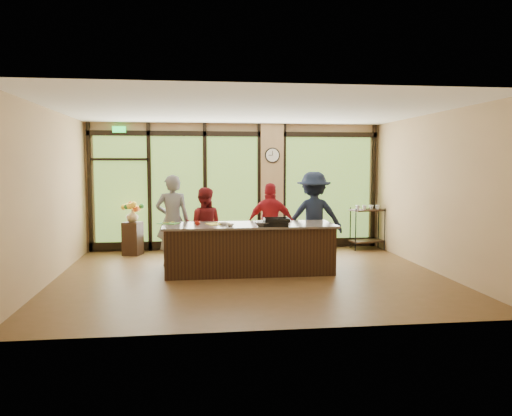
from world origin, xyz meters
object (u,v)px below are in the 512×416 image
object	(u,v)px
island_base	(249,249)
bar_cart	(367,223)
flower_stand	(133,238)
cook_left	(173,220)
cook_right	(314,217)
roasting_pan	(276,224)

from	to	relation	value
island_base	bar_cart	world-z (taller)	bar_cart
bar_cart	flower_stand	bearing A→B (deg)	168.99
cook_left	cook_right	size ratio (longest dim) A/B	0.97
island_base	cook_right	size ratio (longest dim) A/B	1.65
island_base	roasting_pan	bearing A→B (deg)	-37.43
bar_cart	cook_left	bearing A→B (deg)	-174.85
cook_left	island_base	bearing A→B (deg)	149.31
island_base	cook_left	bearing A→B (deg)	150.00
cook_right	bar_cart	distance (m)	2.15
cook_right	bar_cart	size ratio (longest dim) A/B	1.77
cook_left	cook_right	world-z (taller)	cook_right
island_base	roasting_pan	xyz separation A→B (m)	(0.46, -0.35, 0.52)
island_base	cook_left	world-z (taller)	cook_left
island_base	flower_stand	world-z (taller)	island_base
flower_stand	bar_cart	distance (m)	5.50
island_base	flower_stand	size ratio (longest dim) A/B	4.17
cook_right	flower_stand	xyz separation A→B (m)	(-3.84, 1.29, -0.57)
cook_left	flower_stand	distance (m)	1.71
roasting_pan	bar_cart	world-z (taller)	bar_cart
roasting_pan	flower_stand	world-z (taller)	roasting_pan
cook_right	flower_stand	size ratio (longest dim) A/B	2.53
cook_right	cook_left	bearing A→B (deg)	5.22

